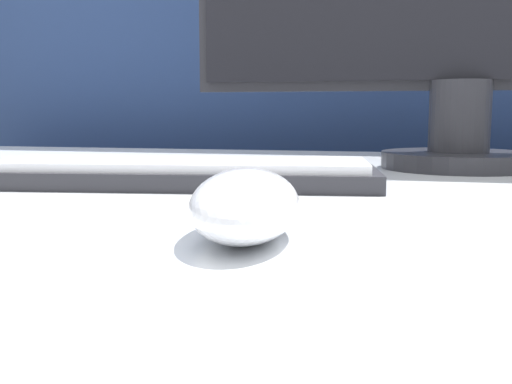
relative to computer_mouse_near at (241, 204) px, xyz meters
name	(u,v)px	position (x,y,z in m)	size (l,w,h in m)	color
partition_panel	(352,142)	(0.00, 0.86, -0.01)	(5.00, 0.03, 1.46)	navy
computer_mouse_near	(241,204)	(0.00, 0.00, 0.00)	(0.08, 0.13, 0.04)	white
keyboard	(182,173)	(-0.11, 0.22, -0.01)	(0.38, 0.16, 0.02)	#28282D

